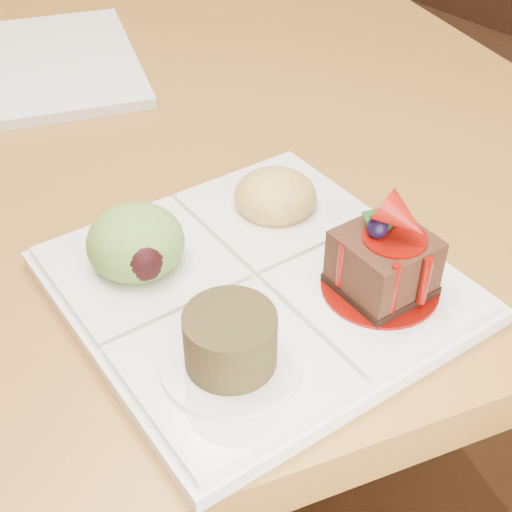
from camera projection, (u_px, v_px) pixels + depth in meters
name	position (u px, v px, depth m)	size (l,w,h in m)	color
ground	(93.00, 343.00, 1.52)	(6.00, 6.00, 0.00)	brown
dining_table	(28.00, 30.00, 1.08)	(1.00, 1.80, 0.75)	olive
chair_right	(462.00, 2.00, 1.59)	(0.52, 0.52, 0.95)	black
sampler_plate	(251.00, 270.00, 0.51)	(0.31, 0.31, 0.10)	silver
second_plate	(15.00, 68.00, 0.81)	(0.27, 0.27, 0.01)	silver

